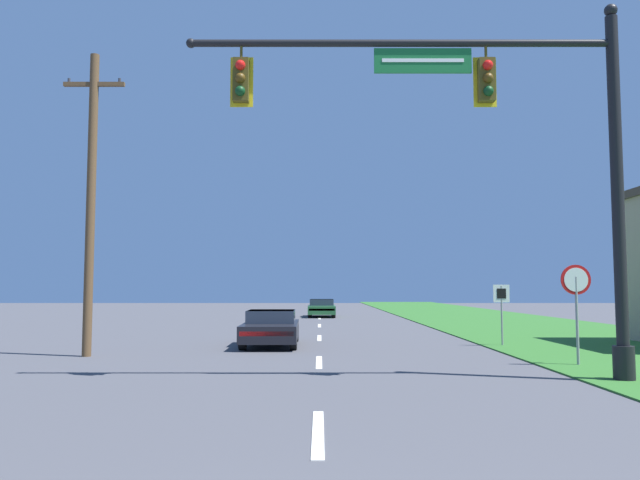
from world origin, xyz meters
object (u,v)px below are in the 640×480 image
(signal_mast, at_px, (512,148))
(far_car, at_px, (322,308))
(car_ahead, at_px, (272,328))
(utility_pole_near, at_px, (92,198))
(route_sign_post, at_px, (502,301))
(stop_sign, at_px, (577,292))

(signal_mast, height_order, far_car, signal_mast)
(car_ahead, relative_size, utility_pole_near, 0.52)
(car_ahead, distance_m, route_sign_post, 7.89)
(far_car, distance_m, route_sign_post, 22.51)
(utility_pole_near, bearing_deg, car_ahead, 34.56)
(far_car, height_order, utility_pole_near, utility_pole_near)
(signal_mast, bearing_deg, stop_sign, 47.60)
(far_car, relative_size, route_sign_post, 2.25)
(stop_sign, xyz_separation_m, utility_pole_near, (-13.17, 2.22, 2.73))
(far_car, bearing_deg, utility_pole_near, -105.32)
(route_sign_post, height_order, utility_pole_near, utility_pole_near)
(stop_sign, height_order, route_sign_post, stop_sign)
(car_ahead, bearing_deg, signal_mast, -55.02)
(far_car, distance_m, stop_sign, 27.83)
(signal_mast, distance_m, car_ahead, 11.00)
(far_car, xyz_separation_m, stop_sign, (6.37, -27.07, 1.26))
(signal_mast, distance_m, stop_sign, 4.69)
(car_ahead, relative_size, far_car, 1.01)
(signal_mast, relative_size, far_car, 2.08)
(far_car, bearing_deg, stop_sign, -76.76)
(route_sign_post, bearing_deg, utility_pole_near, -166.09)
(signal_mast, relative_size, car_ahead, 2.05)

